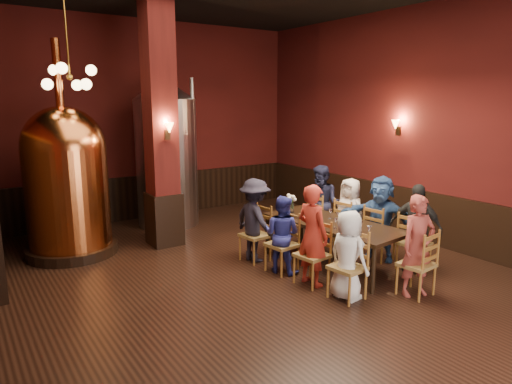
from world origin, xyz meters
TOP-DOWN VIEW (x-y plane):
  - room at (0.00, 0.00)m, footprint 10.00×10.02m
  - wainscot_right at (3.96, 0.00)m, footprint 0.08×9.90m
  - wainscot_back at (0.00, 4.96)m, footprint 7.90×0.08m
  - column at (-0.30, 2.80)m, footprint 0.58×0.58m
  - pendant_cluster at (-1.80, 2.90)m, footprint 0.90×0.90m
  - sconce_wall at (3.90, 0.80)m, footprint 0.20×0.20m
  - sconce_column at (-0.30, 2.50)m, footprint 0.20×0.20m
  - dining_table at (1.57, 0.15)m, footprint 1.25×2.49m
  - chair_0 at (0.83, -0.94)m, footprint 0.51×0.51m
  - person_0 at (0.83, -0.94)m, footprint 0.45×0.65m
  - chair_1 at (0.76, -0.27)m, footprint 0.51×0.51m
  - person_1 at (0.76, -0.27)m, footprint 0.42×0.59m
  - chair_2 at (0.69, 0.39)m, footprint 0.51×0.51m
  - person_2 at (0.69, 0.39)m, footprint 0.54×0.68m
  - chair_3 at (0.62, 1.05)m, footprint 0.51×0.51m
  - person_3 at (0.62, 1.05)m, footprint 0.58×0.96m
  - chair_4 at (2.52, -0.76)m, footprint 0.51×0.51m
  - person_4 at (2.52, -0.76)m, footprint 0.62×0.91m
  - chair_5 at (2.45, -0.09)m, footprint 0.51×0.51m
  - person_5 at (2.45, -0.09)m, footprint 0.90×1.43m
  - chair_6 at (2.38, 0.57)m, footprint 0.51×0.51m
  - person_6 at (2.38, 0.57)m, footprint 0.49×0.69m
  - chair_7 at (2.31, 1.23)m, footprint 0.51×0.51m
  - person_7 at (2.31, 1.23)m, footprint 0.62×0.81m
  - chair_8 at (1.73, -1.39)m, footprint 0.51×0.51m
  - person_8 at (1.73, -1.39)m, footprint 0.60×0.48m
  - copper_kettle at (-1.92, 3.21)m, footprint 1.66×1.66m
  - steel_vessel at (0.35, 4.10)m, footprint 1.67×1.67m
  - rose_vase at (1.39, 1.04)m, footprint 0.20×0.20m
  - wine_glass_0 at (1.51, -0.51)m, footprint 0.07×0.07m
  - wine_glass_1 at (1.81, 0.87)m, footprint 0.07×0.07m
  - wine_glass_2 at (1.33, -0.17)m, footprint 0.07×0.07m
  - wine_glass_3 at (1.61, 0.05)m, footprint 0.07×0.07m
  - wine_glass_4 at (1.42, -0.77)m, footprint 0.07×0.07m
  - wine_glass_5 at (1.66, 0.31)m, footprint 0.07×0.07m

SIDE VIEW (x-z plane):
  - chair_0 at x=0.83m, z-range 0.00..0.92m
  - chair_1 at x=0.76m, z-range 0.00..0.92m
  - chair_2 at x=0.69m, z-range 0.00..0.92m
  - chair_3 at x=0.62m, z-range 0.00..0.92m
  - chair_4 at x=2.52m, z-range 0.00..0.92m
  - chair_5 at x=2.45m, z-range 0.00..0.92m
  - chair_6 at x=2.38m, z-range 0.00..0.92m
  - chair_7 at x=2.31m, z-range 0.00..0.92m
  - chair_8 at x=1.73m, z-range 0.00..0.92m
  - wainscot_right at x=3.96m, z-range 0.00..1.00m
  - wainscot_back at x=0.00m, z-range 0.00..1.00m
  - person_2 at x=0.69m, z-range 0.00..1.26m
  - person_0 at x=0.83m, z-range 0.00..1.27m
  - person_6 at x=2.38m, z-range 0.00..1.34m
  - dining_table at x=1.57m, z-range 0.31..1.06m
  - person_4 at x=2.52m, z-range 0.00..1.43m
  - person_3 at x=0.62m, z-range 0.00..1.44m
  - person_8 at x=1.73m, z-range 0.00..1.45m
  - person_5 at x=2.45m, z-range 0.00..1.47m
  - person_7 at x=2.31m, z-range 0.00..1.50m
  - person_1 at x=0.76m, z-range 0.00..1.53m
  - wine_glass_0 at x=1.51m, z-range 0.75..0.92m
  - wine_glass_1 at x=1.81m, z-range 0.75..0.92m
  - wine_glass_2 at x=1.33m, z-range 0.75..0.92m
  - wine_glass_3 at x=1.61m, z-range 0.75..0.92m
  - wine_glass_4 at x=1.42m, z-range 0.75..0.92m
  - wine_glass_5 at x=1.66m, z-range 0.75..0.92m
  - rose_vase at x=1.39m, z-range 0.80..1.15m
  - copper_kettle at x=-1.92m, z-range -0.51..3.23m
  - steel_vessel at x=0.35m, z-range 0.00..3.18m
  - sconce_wall at x=3.90m, z-range 2.02..2.38m
  - sconce_column at x=-0.30m, z-range 2.02..2.38m
  - room at x=0.00m, z-range 0.00..4.50m
  - column at x=-0.30m, z-range 0.00..4.50m
  - pendant_cluster at x=-1.80m, z-range 2.25..3.95m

